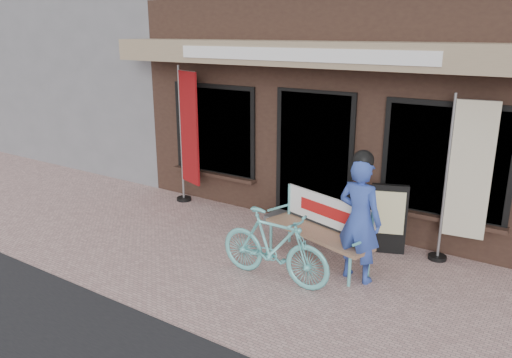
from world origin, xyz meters
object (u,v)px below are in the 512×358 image
Objects in this scene: bicycle at (274,246)px; nobori_cream at (465,180)px; menu_stand at (388,218)px; bench at (322,224)px; nobori_red at (188,135)px; person at (360,218)px.

nobori_cream reaches higher than bicycle.
menu_stand is (-0.91, -0.21, -0.67)m from nobori_cream.
bench is 1.10× the size of bicycle.
nobori_red is (-2.81, 1.64, 0.82)m from bicycle.
bicycle is 0.67× the size of nobori_cream.
nobori_red is at bearing 59.65° from bicycle.
nobori_cream is at bearing -45.38° from bicycle.
nobori_cream is (1.58, 0.95, 0.66)m from bench.
nobori_cream is at bearing 48.04° from bench.
bicycle is 1.53× the size of menu_stand.
bicycle is at bearing -10.72° from nobori_red.
bicycle is 1.84m from menu_stand.
nobori_red reaches higher than bicycle.
nobori_cream is (4.64, 0.17, -0.09)m from nobori_red.
nobori_red is at bearing -177.47° from bench.
bench is 1.96m from nobori_cream.
nobori_red is 1.08× the size of nobori_cream.
nobori_cream reaches higher than bench.
menu_stand is (3.72, -0.04, -0.77)m from nobori_red.
menu_stand reaches higher than bicycle.
person is at bearing -113.98° from menu_stand.
bicycle is 3.36m from nobori_red.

